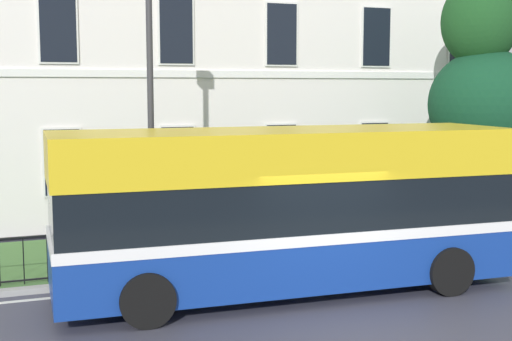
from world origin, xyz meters
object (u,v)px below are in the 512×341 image
at_px(street_lamp_post, 150,92).
at_px(litter_bin, 272,231).
at_px(georgian_townhouse, 185,13).
at_px(evergreen_tree, 478,134).
at_px(single_decker_bus, 287,208).

xyz_separation_m(street_lamp_post, litter_bin, (2.75, -0.33, -3.23)).
xyz_separation_m(georgian_townhouse, street_lamp_post, (-3.15, -8.97, -2.67)).
distance_m(evergreen_tree, street_lamp_post, 9.69).
bearing_deg(single_decker_bus, litter_bin, 76.83).
relative_size(georgian_townhouse, evergreen_tree, 2.67).
height_order(evergreen_tree, litter_bin, evergreen_tree).
height_order(georgian_townhouse, single_decker_bus, georgian_townhouse).
height_order(evergreen_tree, street_lamp_post, evergreen_tree).
xyz_separation_m(georgian_townhouse, single_decker_bus, (-1.06, -11.73, -4.90)).
height_order(single_decker_bus, street_lamp_post, street_lamp_post).
bearing_deg(single_decker_bus, evergreen_tree, 29.22).
relative_size(georgian_townhouse, litter_bin, 16.59).
relative_size(single_decker_bus, street_lamp_post, 1.37).
bearing_deg(evergreen_tree, litter_bin, -168.32).
bearing_deg(evergreen_tree, georgian_townhouse, 129.06).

